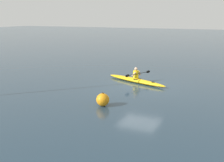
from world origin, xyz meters
TOP-DOWN VIEW (x-y plane):
  - ground_plane at (0.00, 0.00)m, footprint 160.00×160.00m
  - kayak at (0.60, -0.73)m, footprint 4.77×2.32m
  - kayaker at (0.57, -0.72)m, footprint 0.91×2.24m
  - mooring_buoy_orange_mid at (0.16, 4.82)m, footprint 0.64×0.64m

SIDE VIEW (x-z plane):
  - ground_plane at x=0.00m, z-range 0.00..0.00m
  - kayak at x=0.60m, z-range 0.00..0.27m
  - mooring_buoy_orange_mid at x=0.16m, z-range -0.02..0.66m
  - kayaker at x=0.57m, z-range 0.21..0.94m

